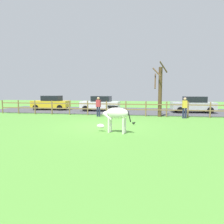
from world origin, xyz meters
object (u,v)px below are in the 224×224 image
(parked_car_silver, at_px, (193,104))
(visitor_left_of_tree, at_px, (98,106))
(crow_on_grass, at_px, (134,123))
(zebra, at_px, (115,115))
(visitor_right_of_tree, at_px, (185,107))
(bare_tree, at_px, (160,90))
(parked_car_yellow, at_px, (51,103))
(parked_car_white, at_px, (100,103))

(parked_car_silver, distance_m, visitor_left_of_tree, 9.36)
(parked_car_silver, bearing_deg, crow_on_grass, -123.22)
(zebra, bearing_deg, visitor_right_of_tree, 54.93)
(crow_on_grass, relative_size, parked_car_silver, 0.05)
(bare_tree, distance_m, crow_on_grass, 5.33)
(parked_car_yellow, height_order, visitor_left_of_tree, visitor_left_of_tree)
(bare_tree, distance_m, visitor_left_of_tree, 5.27)
(crow_on_grass, bearing_deg, parked_car_white, 117.03)
(zebra, relative_size, parked_car_silver, 0.46)
(visitor_left_of_tree, bearing_deg, parked_car_yellow, 145.22)
(zebra, distance_m, visitor_left_of_tree, 6.74)
(parked_car_white, bearing_deg, zebra, -72.69)
(bare_tree, bearing_deg, parked_car_yellow, 162.36)
(crow_on_grass, height_order, parked_car_white, parked_car_white)
(bare_tree, bearing_deg, parked_car_white, 150.47)
(zebra, height_order, crow_on_grass, zebra)
(zebra, height_order, parked_car_silver, parked_car_silver)
(zebra, height_order, parked_car_white, parked_car_white)
(bare_tree, height_order, visitor_left_of_tree, bare_tree)
(visitor_left_of_tree, distance_m, visitor_right_of_tree, 6.92)
(zebra, height_order, visitor_left_of_tree, visitor_left_of_tree)
(crow_on_grass, distance_m, parked_car_white, 8.87)
(parked_car_yellow, relative_size, visitor_left_of_tree, 2.49)
(visitor_right_of_tree, bearing_deg, bare_tree, 157.64)
(parked_car_white, bearing_deg, bare_tree, -29.53)
(bare_tree, bearing_deg, zebra, -109.95)
(parked_car_white, bearing_deg, visitor_left_of_tree, -79.06)
(bare_tree, distance_m, parked_car_white, 6.85)
(zebra, distance_m, visitor_right_of_tree, 7.77)
(zebra, xyz_separation_m, visitor_right_of_tree, (4.47, 6.36, -0.02))
(zebra, bearing_deg, parked_car_yellow, 129.69)
(parked_car_silver, xyz_separation_m, parked_car_white, (-9.19, -0.01, 0.00))
(parked_car_white, bearing_deg, visitor_right_of_tree, -27.87)
(bare_tree, relative_size, visitor_left_of_tree, 2.75)
(parked_car_silver, distance_m, parked_car_yellow, 14.90)
(parked_car_silver, bearing_deg, zebra, -119.56)
(crow_on_grass, relative_size, visitor_left_of_tree, 0.13)
(bare_tree, xyz_separation_m, visitor_left_of_tree, (-5.04, -0.85, -1.28))
(crow_on_grass, xyz_separation_m, parked_car_white, (-4.02, 7.88, 0.72))
(crow_on_grass, bearing_deg, parked_car_yellow, 139.74)
(parked_car_white, distance_m, visitor_left_of_tree, 4.24)
(bare_tree, bearing_deg, visitor_right_of_tree, -22.36)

